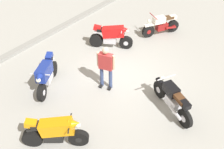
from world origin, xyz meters
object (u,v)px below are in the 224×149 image
at_px(motorcycle_cream_vintage, 161,25).
at_px(motorcycle_orange_sportbike, 55,132).
at_px(motorcycle_red_sportbike, 111,36).
at_px(motorcycle_black_cruiser, 173,99).
at_px(motorcycle_blue_sportbike, 46,74).
at_px(person_in_red_shirt, 106,65).

height_order(motorcycle_cream_vintage, motorcycle_orange_sportbike, motorcycle_orange_sportbike).
xyz_separation_m(motorcycle_cream_vintage, motorcycle_red_sportbike, (-2.37, 1.19, 0.11)).
bearing_deg(motorcycle_cream_vintage, motorcycle_black_cruiser, 63.92).
relative_size(motorcycle_black_cruiser, motorcycle_blue_sportbike, 1.09).
height_order(motorcycle_black_cruiser, motorcycle_cream_vintage, motorcycle_black_cruiser).
bearing_deg(person_in_red_shirt, motorcycle_red_sportbike, -163.32).
height_order(motorcycle_red_sportbike, person_in_red_shirt, person_in_red_shirt).
distance_m(motorcycle_blue_sportbike, person_in_red_shirt, 2.22).
distance_m(motorcycle_cream_vintage, motorcycle_orange_sportbike, 7.49).
xyz_separation_m(motorcycle_black_cruiser, person_in_red_shirt, (-0.42, 2.47, 0.49)).
relative_size(motorcycle_cream_vintage, motorcycle_red_sportbike, 0.99).
bearing_deg(motorcycle_orange_sportbike, motorcycle_blue_sportbike, 106.79).
height_order(motorcycle_cream_vintage, motorcycle_blue_sportbike, motorcycle_blue_sportbike).
bearing_deg(motorcycle_black_cruiser, person_in_red_shirt, 37.30).
distance_m(motorcycle_black_cruiser, person_in_red_shirt, 2.55).
bearing_deg(motorcycle_cream_vintage, motorcycle_orange_sportbike, 35.93).
xyz_separation_m(motorcycle_cream_vintage, motorcycle_orange_sportbike, (-7.46, -0.74, 0.11)).
relative_size(motorcycle_blue_sportbike, person_in_red_shirt, 1.00).
bearing_deg(motorcycle_black_cruiser, motorcycle_orange_sportbike, 86.21).
xyz_separation_m(motorcycle_red_sportbike, person_in_red_shirt, (-2.19, -1.48, 0.41)).
distance_m(motorcycle_orange_sportbike, motorcycle_blue_sportbike, 2.67).
xyz_separation_m(motorcycle_red_sportbike, motorcycle_orange_sportbike, (-5.08, -1.93, 0.00)).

